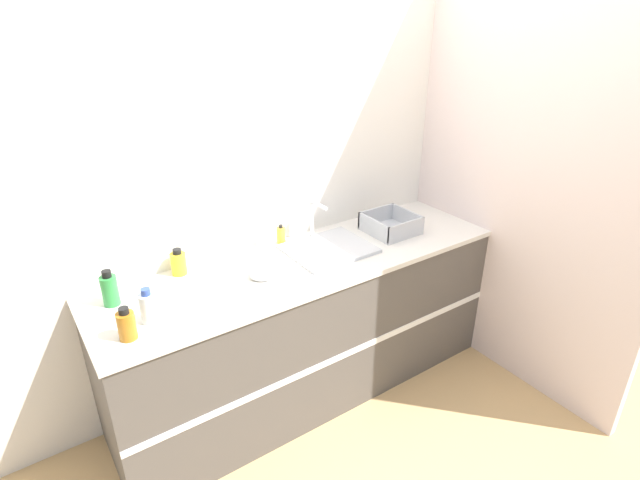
{
  "coord_description": "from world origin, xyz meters",
  "views": [
    {
      "loc": [
        -1.35,
        -1.79,
        2.24
      ],
      "look_at": [
        0.07,
        0.29,
        1.04
      ],
      "focal_mm": 28.0,
      "sensor_mm": 36.0,
      "label": 1
    }
  ],
  "objects": [
    {
      "name": "bottle_yellow",
      "position": [
        -0.65,
        0.58,
        0.98
      ],
      "size": [
        0.08,
        0.08,
        0.15
      ],
      "color": "yellow",
      "rests_on": "counter_cabinet"
    },
    {
      "name": "bottle_green",
      "position": [
        -1.03,
        0.47,
        1.0
      ],
      "size": [
        0.08,
        0.08,
        0.18
      ],
      "color": "#2D8C3D",
      "rests_on": "counter_cabinet"
    },
    {
      "name": "soap_dispenser",
      "position": [
        -0.01,
        0.59,
        0.97
      ],
      "size": [
        0.05,
        0.05,
        0.12
      ],
      "color": "gold",
      "rests_on": "counter_cabinet"
    },
    {
      "name": "paper_towel_roll",
      "position": [
        -0.3,
        0.3,
        1.04
      ],
      "size": [
        0.14,
        0.14,
        0.24
      ],
      "color": "#4C4C51",
      "rests_on": "counter_cabinet"
    },
    {
      "name": "sink",
      "position": [
        0.18,
        0.36,
        0.94
      ],
      "size": [
        0.48,
        0.4,
        0.26
      ],
      "color": "silver",
      "rests_on": "counter_cabinet"
    },
    {
      "name": "counter_cabinet",
      "position": [
        0.0,
        0.33,
        0.46
      ],
      "size": [
        2.41,
        0.68,
        0.92
      ],
      "color": "#514C47",
      "rests_on": "ground_plane"
    },
    {
      "name": "dish_rack",
      "position": [
        0.66,
        0.35,
        0.96
      ],
      "size": [
        0.29,
        0.3,
        0.12
      ],
      "color": "#B7BABF",
      "rests_on": "counter_cabinet"
    },
    {
      "name": "bottle_amber",
      "position": [
        -1.04,
        0.15,
        0.99
      ],
      "size": [
        0.08,
        0.08,
        0.16
      ],
      "color": "#B26B19",
      "rests_on": "counter_cabinet"
    },
    {
      "name": "ground_plane",
      "position": [
        0.0,
        0.0,
        0.0
      ],
      "size": [
        12.0,
        12.0,
        0.0
      ],
      "primitive_type": "plane",
      "color": "tan"
    },
    {
      "name": "wall_back",
      "position": [
        0.0,
        0.68,
        1.3
      ],
      "size": [
        4.78,
        0.06,
        2.6
      ],
      "color": "silver",
      "rests_on": "ground_plane"
    },
    {
      "name": "wall_right",
      "position": [
        1.22,
        0.33,
        1.3
      ],
      "size": [
        0.06,
        2.65,
        2.6
      ],
      "color": "silver",
      "rests_on": "ground_plane"
    },
    {
      "name": "bottle_clear",
      "position": [
        -0.92,
        0.22,
        1.0
      ],
      "size": [
        0.08,
        0.08,
        0.17
      ],
      "color": "silver",
      "rests_on": "counter_cabinet"
    }
  ]
}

